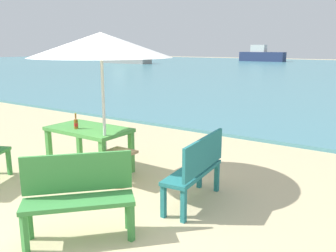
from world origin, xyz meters
TOP-DOWN VIEW (x-y plane):
  - ground_plane at (0.00, 0.00)m, footprint 120.00×120.00m
  - picnic_table_green at (-1.27, 1.55)m, footprint 1.40×0.80m
  - beer_bottle_amber at (-1.39, 1.39)m, footprint 0.07×0.07m
  - patio_umbrella at (-0.67, 1.32)m, footprint 2.10×2.10m
  - side_table_wood at (-0.42, 1.34)m, footprint 0.44×0.44m
  - bench_teal_center at (0.91, 1.42)m, footprint 0.47×1.23m
  - bench_green_right at (0.25, -0.05)m, footprint 1.09×1.12m
  - boat_sailboat at (-13.90, 44.96)m, footprint 5.97×1.63m
  - boat_ferry at (-25.45, 30.34)m, footprint 6.45×1.76m

SIDE VIEW (x-z plane):
  - ground_plane at x=0.00m, z-range 0.00..0.00m
  - side_table_wood at x=-0.42m, z-range 0.08..0.62m
  - bench_teal_center at x=0.91m, z-range 0.07..1.02m
  - bench_green_right at x=0.25m, z-range 0.07..1.02m
  - picnic_table_green at x=-1.27m, z-range 0.27..1.03m
  - beer_bottle_amber at x=-1.39m, z-range 0.72..0.99m
  - boat_sailboat at x=-13.90m, z-range -0.23..1.95m
  - boat_ferry at x=-25.45m, z-range -0.25..2.10m
  - patio_umbrella at x=-0.67m, z-range 0.97..3.27m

